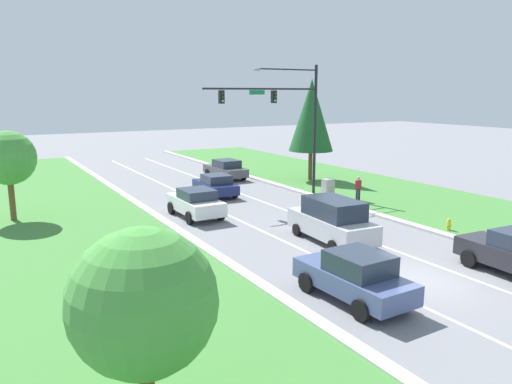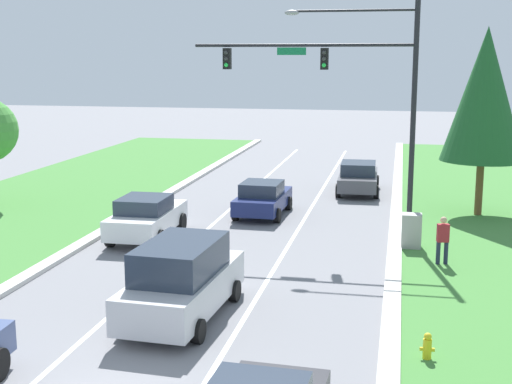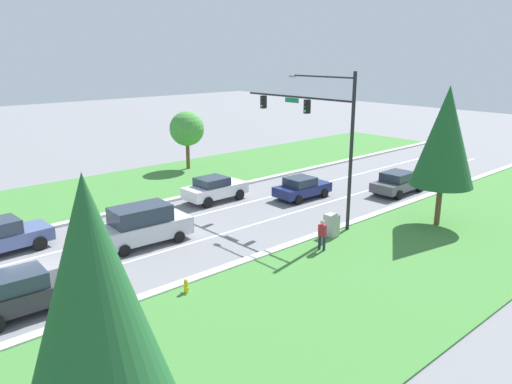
% 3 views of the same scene
% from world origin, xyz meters
% --- Properties ---
extents(ground_plane, '(160.00, 160.00, 0.00)m').
position_xyz_m(ground_plane, '(0.00, 0.00, 0.00)').
color(ground_plane, slate).
extents(curb_strip_right, '(0.50, 90.00, 0.15)m').
position_xyz_m(curb_strip_right, '(5.65, 0.00, 0.07)').
color(curb_strip_right, beige).
rests_on(curb_strip_right, ground_plane).
extents(lane_stripe_inner_left, '(0.14, 81.00, 0.01)m').
position_xyz_m(lane_stripe_inner_left, '(-1.80, 0.00, 0.00)').
color(lane_stripe_inner_left, white).
rests_on(lane_stripe_inner_left, ground_plane).
extents(lane_stripe_inner_right, '(0.14, 81.00, 0.01)m').
position_xyz_m(lane_stripe_inner_right, '(1.80, 0.00, 0.00)').
color(lane_stripe_inner_right, white).
rests_on(lane_stripe_inner_right, ground_plane).
extents(traffic_signal_mast, '(8.43, 0.41, 8.87)m').
position_xyz_m(traffic_signal_mast, '(3.85, 15.43, 5.88)').
color(traffic_signal_mast, black).
rests_on(traffic_signal_mast, ground_plane).
extents(white_sedan, '(2.15, 4.45, 1.68)m').
position_xyz_m(white_sedan, '(-3.64, 13.41, 0.86)').
color(white_sedan, white).
rests_on(white_sedan, ground_plane).
extents(graphite_sedan, '(2.18, 4.74, 1.60)m').
position_xyz_m(graphite_sedan, '(3.68, 24.41, 0.81)').
color(graphite_sedan, '#4C4C51').
rests_on(graphite_sedan, ground_plane).
extents(silver_suv, '(2.39, 5.14, 2.11)m').
position_xyz_m(silver_suv, '(0.17, 5.74, 1.05)').
color(silver_suv, silver).
rests_on(silver_suv, ground_plane).
extents(slate_blue_sedan, '(2.22, 4.54, 1.76)m').
position_xyz_m(slate_blue_sedan, '(-3.48, -0.16, 0.88)').
color(slate_blue_sedan, '#475684').
rests_on(slate_blue_sedan, ground_plane).
extents(charcoal_sedan, '(2.11, 4.52, 1.76)m').
position_xyz_m(charcoal_sedan, '(3.61, -1.37, 0.89)').
color(charcoal_sedan, '#28282D').
rests_on(charcoal_sedan, ground_plane).
extents(navy_sedan, '(2.14, 4.18, 1.52)m').
position_xyz_m(navy_sedan, '(-0.10, 18.32, 0.76)').
color(navy_sedan, navy).
rests_on(navy_sedan, ground_plane).
extents(utility_cabinet, '(0.70, 0.60, 1.31)m').
position_xyz_m(utility_cabinet, '(6.22, 13.91, 0.66)').
color(utility_cabinet, '#9E9E99').
rests_on(utility_cabinet, ground_plane).
extents(pedestrian, '(0.42, 0.30, 1.69)m').
position_xyz_m(pedestrian, '(7.20, 11.98, 0.94)').
color(pedestrian, '#232842').
rests_on(pedestrian, ground_plane).
extents(fire_hydrant, '(0.34, 0.20, 0.70)m').
position_xyz_m(fire_hydrant, '(6.49, 4.16, 0.34)').
color(fire_hydrant, gold).
rests_on(fire_hydrant, ground_plane).
extents(conifer_near_right_tree, '(3.53, 3.53, 8.11)m').
position_xyz_m(conifer_near_right_tree, '(9.13, 20.01, 5.27)').
color(conifer_near_right_tree, brown).
rests_on(conifer_near_right_tree, ground_plane).
extents(oak_near_left_tree, '(2.96, 2.96, 5.04)m').
position_xyz_m(oak_near_left_tree, '(-12.82, 17.55, 3.53)').
color(oak_near_left_tree, brown).
rests_on(oak_near_left_tree, ground_plane).
extents(conifer_far_right_tree, '(3.53, 3.53, 7.63)m').
position_xyz_m(conifer_far_right_tree, '(13.54, -2.72, 4.80)').
color(conifer_far_right_tree, brown).
rests_on(conifer_far_right_tree, ground_plane).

